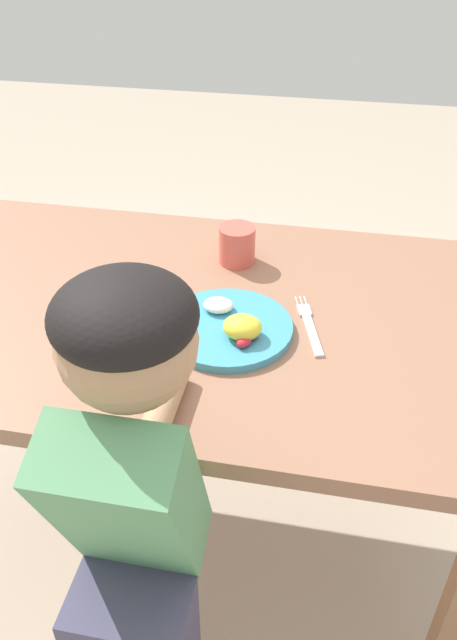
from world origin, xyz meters
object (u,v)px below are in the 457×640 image
Objects in this scene: fork at (310,326)px; spoon at (124,317)px; person at (136,550)px; plate at (229,327)px; drinking_cup at (237,245)px.

fork is 0.97× the size of spoon.
spoon is 0.47m from person.
person reaches higher than spoon.
drinking_cup reaches higher than plate.
drinking_cup is (0.18, 0.27, 0.04)m from spoon.
fork is at bearing -50.02° from drinking_cup.
drinking_cup reaches higher than spoon.
spoon is (-0.37, -0.05, 0.00)m from fork.
drinking_cup is at bearing -23.76° from spoon.
fork is at bearing -72.65° from spoon.
plate is at bearing -82.70° from drinking_cup.
plate is 0.24× the size of person.
fork is (0.15, 0.05, -0.01)m from plate.
drinking_cup is 0.72m from person.
plate is 1.30× the size of fork.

